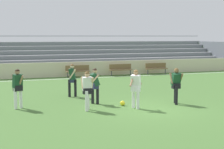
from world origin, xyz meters
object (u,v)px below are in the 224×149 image
at_px(player_dark_trailing_run, 95,83).
at_px(bench_near_wall_gap, 78,70).
at_px(bleacher_stand, 100,56).
at_px(player_white_overlapping, 136,86).
at_px(player_white_challenging, 87,87).
at_px(player_dark_pressing_high, 18,85).
at_px(bench_centre_sideline, 156,67).
at_px(player_dark_on_ball, 176,83).
at_px(player_dark_wide_left, 72,77).
at_px(soccer_ball, 122,103).
at_px(bench_far_left, 121,69).

bearing_deg(player_dark_trailing_run, bench_near_wall_gap, 81.37).
height_order(bleacher_stand, player_white_overlapping, bleacher_stand).
distance_m(player_white_overlapping, player_white_challenging, 2.06).
distance_m(bench_near_wall_gap, player_white_overlapping, 11.48).
xyz_separation_m(player_white_overlapping, player_dark_pressing_high, (-4.72, 1.60, 0.02)).
distance_m(bench_centre_sideline, player_dark_trailing_run, 12.76).
bearing_deg(player_dark_pressing_high, player_white_overlapping, -18.73).
bearing_deg(player_dark_pressing_high, bleacher_stand, 60.69).
bearing_deg(bleacher_stand, bench_near_wall_gap, -125.66).
xyz_separation_m(bench_centre_sideline, player_dark_on_ball, (-4.53, -11.17, 0.42)).
relative_size(player_white_challenging, player_dark_trailing_run, 1.00).
height_order(player_dark_trailing_run, player_dark_on_ball, player_dark_on_ball).
xyz_separation_m(player_white_overlapping, player_dark_trailing_run, (-1.35, 1.53, -0.03)).
height_order(bench_near_wall_gap, player_white_overlapping, player_white_overlapping).
bearing_deg(bleacher_stand, player_dark_wide_left, -113.04).
bearing_deg(player_dark_on_ball, player_dark_wide_left, 140.71).
xyz_separation_m(player_dark_pressing_high, player_dark_on_ball, (6.83, -1.30, -0.04)).
relative_size(bleacher_stand, soccer_ball, 106.11).
xyz_separation_m(bleacher_stand, player_dark_pressing_high, (-7.92, -14.11, -0.34)).
xyz_separation_m(bench_far_left, player_dark_on_ball, (-1.47, -11.17, 0.42)).
bearing_deg(bench_centre_sideline, player_dark_wide_left, -137.53).
bearing_deg(player_dark_wide_left, bench_centre_sideline, 42.47).
height_order(bench_far_left, player_dark_on_ball, player_dark_on_ball).
xyz_separation_m(bleacher_stand, player_white_challenging, (-5.23, -15.40, -0.38)).
xyz_separation_m(bench_far_left, bench_near_wall_gap, (-3.42, 0.00, 0.00)).
bearing_deg(bench_centre_sideline, bench_near_wall_gap, 180.00).
height_order(player_white_overlapping, player_dark_pressing_high, player_dark_pressing_high).
xyz_separation_m(bench_centre_sideline, bench_near_wall_gap, (-6.48, 0.00, 0.00)).
height_order(bench_far_left, bench_near_wall_gap, same).
bearing_deg(soccer_ball, player_white_challenging, -166.32).
height_order(player_white_overlapping, player_dark_on_ball, player_white_overlapping).
relative_size(bench_centre_sideline, player_white_challenging, 1.11).
distance_m(player_dark_pressing_high, soccer_ball, 4.58).
distance_m(bench_far_left, player_dark_trailing_run, 11.10).
bearing_deg(player_dark_pressing_high, player_dark_on_ball, -10.76).
height_order(bleacher_stand, soccer_ball, bleacher_stand).
height_order(player_dark_wide_left, soccer_ball, player_dark_wide_left).
relative_size(bench_near_wall_gap, player_dark_trailing_run, 1.11).
bearing_deg(player_dark_trailing_run, bench_centre_sideline, 51.22).
relative_size(player_dark_trailing_run, soccer_ball, 7.37).
distance_m(player_dark_trailing_run, player_dark_on_ball, 3.67).
height_order(bench_centre_sideline, player_dark_pressing_high, player_dark_pressing_high).
bearing_deg(bench_centre_sideline, soccer_ball, -122.92).
distance_m(bleacher_stand, player_dark_on_ball, 15.45).
bearing_deg(bench_centre_sideline, bleacher_stand, 129.05).
height_order(bench_near_wall_gap, player_dark_pressing_high, player_dark_pressing_high).
xyz_separation_m(player_white_overlapping, player_dark_wide_left, (-1.95, 3.62, 0.01)).
bearing_deg(bench_near_wall_gap, player_dark_on_ball, -80.12).
distance_m(player_white_challenging, player_dark_on_ball, 4.14).
bearing_deg(player_dark_on_ball, player_white_overlapping, -171.77).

